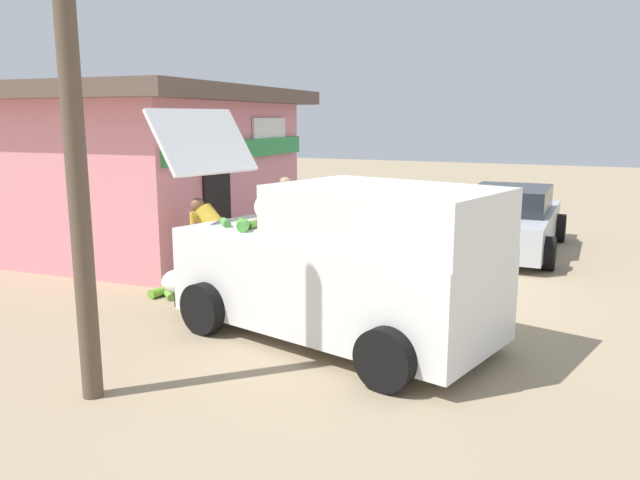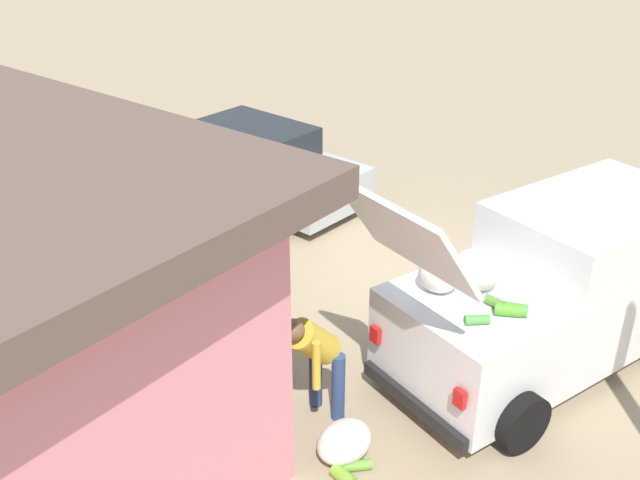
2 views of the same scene
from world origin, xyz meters
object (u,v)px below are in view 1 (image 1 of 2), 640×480
(unloaded_banana_pile, at_px, (179,284))
(customer_bending, at_px, (214,234))
(paint_bucket, at_px, (325,227))
(storefront_bar, at_px, (158,167))
(vendor_standing, at_px, (285,217))
(delivery_van, at_px, (343,263))
(parked_sedan, at_px, (509,221))

(unloaded_banana_pile, bearing_deg, customer_bending, -21.28)
(paint_bucket, bearing_deg, customer_bending, -176.31)
(storefront_bar, distance_m, vendor_standing, 3.52)
(delivery_van, bearing_deg, paint_bucket, 26.33)
(unloaded_banana_pile, xyz_separation_m, paint_bucket, (5.64, 0.08, 0.01))
(storefront_bar, distance_m, paint_bucket, 4.09)
(vendor_standing, distance_m, customer_bending, 1.63)
(storefront_bar, relative_size, unloaded_banana_pile, 9.45)
(unloaded_banana_pile, bearing_deg, parked_sedan, -36.04)
(storefront_bar, height_order, delivery_van, storefront_bar)
(customer_bending, bearing_deg, unloaded_banana_pile, 158.72)
(vendor_standing, height_order, paint_bucket, vendor_standing)
(storefront_bar, bearing_deg, unloaded_banana_pile, -137.13)
(storefront_bar, height_order, customer_bending, storefront_bar)
(parked_sedan, xyz_separation_m, customer_bending, (-5.04, 3.88, 0.26))
(parked_sedan, bearing_deg, delivery_van, 170.66)
(parked_sedan, distance_m, unloaded_banana_pile, 7.03)
(vendor_standing, bearing_deg, unloaded_banana_pile, 161.74)
(paint_bucket, bearing_deg, delivery_van, -153.67)
(parked_sedan, bearing_deg, unloaded_banana_pile, 143.96)
(parked_sedan, height_order, vendor_standing, vendor_standing)
(storefront_bar, height_order, unloaded_banana_pile, storefront_bar)
(parked_sedan, relative_size, customer_bending, 2.97)
(vendor_standing, relative_size, unloaded_banana_pile, 2.42)
(customer_bending, height_order, unloaded_banana_pile, customer_bending)
(vendor_standing, distance_m, unloaded_banana_pile, 2.43)
(parked_sedan, bearing_deg, paint_bucket, 90.37)
(storefront_bar, distance_m, customer_bending, 3.76)
(customer_bending, relative_size, unloaded_banana_pile, 2.08)
(parked_sedan, xyz_separation_m, vendor_standing, (-3.49, 3.41, 0.36))
(delivery_van, xyz_separation_m, unloaded_banana_pile, (0.73, 3.07, -0.79))
(storefront_bar, relative_size, vendor_standing, 3.90)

